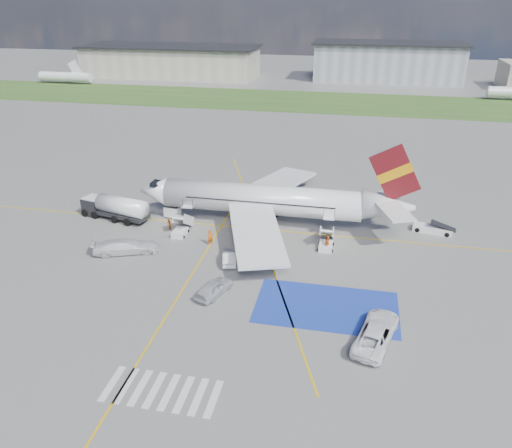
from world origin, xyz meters
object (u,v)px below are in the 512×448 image
(belt_loader, at_px, (433,229))
(van_white_b, at_px, (126,244))
(fuel_tanker, at_px, (115,209))
(van_white_a, at_px, (377,330))
(gpu_cart, at_px, (172,212))
(car_silver_a, at_px, (214,288))
(airliner, at_px, (273,200))
(car_silver_b, at_px, (229,257))

(belt_loader, height_order, van_white_b, van_white_b)
(fuel_tanker, xyz_separation_m, van_white_a, (34.38, -19.61, -0.26))
(gpu_cart, xyz_separation_m, car_silver_a, (10.81, -17.37, 0.06))
(airliner, bearing_deg, belt_loader, 4.40)
(fuel_tanker, distance_m, van_white_b, 10.36)
(belt_loader, bearing_deg, fuel_tanker, -163.00)
(belt_loader, bearing_deg, car_silver_b, -140.64)
(gpu_cart, bearing_deg, fuel_tanker, -156.09)
(fuel_tanker, xyz_separation_m, car_silver_b, (18.08, -8.51, -0.69))
(airliner, relative_size, belt_loader, 6.82)
(van_white_a, relative_size, van_white_b, 1.05)
(fuel_tanker, xyz_separation_m, car_silver_a, (18.19, -15.37, -0.58))
(car_silver_b, bearing_deg, van_white_b, -13.45)
(airliner, height_order, belt_loader, airliner)
(car_silver_b, bearing_deg, van_white_a, 131.03)
(car_silver_a, relative_size, van_white_a, 0.79)
(van_white_a, bearing_deg, car_silver_b, -19.07)
(airliner, distance_m, van_white_a, 25.98)
(fuel_tanker, distance_m, car_silver_b, 19.99)
(car_silver_a, bearing_deg, gpu_cart, -37.98)
(airliner, relative_size, car_silver_b, 8.51)
(gpu_cart, height_order, van_white_b, van_white_b)
(belt_loader, distance_m, car_silver_b, 27.06)
(airliner, bearing_deg, fuel_tanker, -172.85)
(car_silver_a, distance_m, van_white_b, 14.30)
(van_white_b, bearing_deg, car_silver_a, -137.53)
(airliner, bearing_deg, gpu_cart, -177.23)
(van_white_b, bearing_deg, gpu_cart, -29.98)
(fuel_tanker, relative_size, van_white_a, 1.66)
(gpu_cart, relative_size, van_white_b, 0.38)
(airliner, xyz_separation_m, fuel_tanker, (-21.21, -2.66, -1.99))
(van_white_a, height_order, van_white_b, van_white_a)
(fuel_tanker, xyz_separation_m, belt_loader, (41.93, 4.26, -1.01))
(airliner, distance_m, fuel_tanker, 21.47)
(gpu_cart, height_order, van_white_a, van_white_a)
(car_silver_b, xyz_separation_m, van_white_a, (16.30, -11.11, 0.43))
(gpu_cart, bearing_deg, van_white_a, -29.87)
(van_white_b, bearing_deg, van_white_a, -130.63)
(van_white_a, bearing_deg, fuel_tanker, -14.50)
(belt_loader, distance_m, van_white_b, 38.71)
(gpu_cart, distance_m, car_silver_b, 14.99)
(car_silver_b, height_order, van_white_a, van_white_a)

